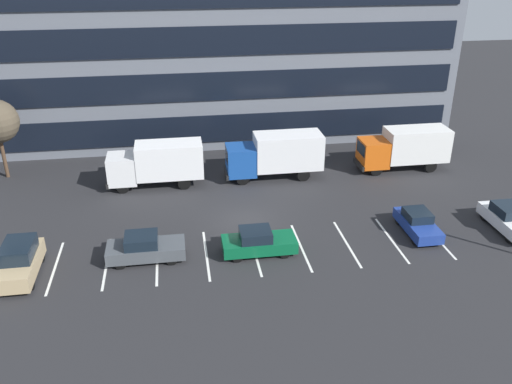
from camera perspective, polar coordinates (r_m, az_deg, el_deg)
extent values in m
plane|color=#262628|center=(34.85, -1.12, -3.02)|extent=(120.00, 120.00, 0.00)
cube|color=slate|center=(49.45, -4.12, 14.39)|extent=(40.77, 10.05, 14.40)
cube|color=black|center=(45.87, -3.35, 6.79)|extent=(39.14, 0.16, 2.30)
cube|color=black|center=(44.86, -3.47, 11.15)|extent=(39.14, 0.16, 2.30)
cube|color=black|center=(44.11, -3.59, 15.69)|extent=(39.14, 0.16, 2.30)
cube|color=silver|center=(32.13, -20.51, -7.48)|extent=(0.14, 5.40, 0.01)
cube|color=silver|center=(31.63, -15.52, -7.26)|extent=(0.14, 5.40, 0.01)
cube|color=silver|center=(31.36, -10.42, -6.98)|extent=(0.14, 5.40, 0.01)
cube|color=silver|center=(31.35, -5.27, -6.65)|extent=(0.14, 5.40, 0.01)
cube|color=silver|center=(31.58, -0.17, -6.26)|extent=(0.14, 5.40, 0.01)
cube|color=silver|center=(32.06, 4.81, -5.84)|extent=(0.14, 5.40, 0.01)
cube|color=silver|center=(32.77, 9.60, -5.39)|extent=(0.14, 5.40, 0.01)
cube|color=silver|center=(33.70, 14.15, -4.92)|extent=(0.14, 5.40, 0.01)
cube|color=silver|center=(34.83, 18.42, -4.46)|extent=(0.14, 5.40, 0.01)
cube|color=white|center=(39.97, -13.98, 2.40)|extent=(2.02, 2.21, 2.02)
cube|color=black|center=(39.93, -15.46, 2.83)|extent=(0.06, 1.86, 0.89)
cube|color=white|center=(39.58, -9.15, 3.41)|extent=(4.79, 2.30, 2.48)
cube|color=black|center=(40.43, -15.34, 1.15)|extent=(0.18, 2.21, 0.37)
cylinder|color=black|center=(39.50, -13.92, 0.52)|extent=(0.92, 0.28, 0.92)
cylinder|color=black|center=(41.23, -13.75, 1.61)|extent=(0.92, 0.28, 0.92)
cylinder|color=black|center=(39.30, -7.60, 0.94)|extent=(0.92, 0.28, 0.92)
cylinder|color=black|center=(41.03, -7.69, 2.02)|extent=(0.92, 0.28, 0.92)
cube|color=#D85914|center=(42.67, 12.30, 4.08)|extent=(2.05, 2.23, 2.05)
cube|color=black|center=(42.19, 11.07, 4.54)|extent=(0.06, 1.88, 0.90)
cube|color=white|center=(43.82, 16.59, 4.87)|extent=(4.84, 2.33, 2.51)
cube|color=black|center=(42.63, 10.85, 2.91)|extent=(0.19, 2.23, 0.37)
cylinder|color=black|center=(42.22, 12.62, 2.31)|extent=(0.93, 0.28, 0.93)
cylinder|color=black|center=(43.87, 11.75, 3.28)|extent=(0.93, 0.28, 0.93)
cylinder|color=black|center=(43.98, 18.00, 2.60)|extent=(0.93, 0.28, 0.93)
cylinder|color=black|center=(45.56, 16.98, 3.53)|extent=(0.93, 0.28, 0.93)
cube|color=#194799|center=(40.15, -1.61, 3.39)|extent=(2.13, 2.32, 2.13)
cube|color=black|center=(39.89, -3.11, 3.87)|extent=(0.06, 1.95, 0.94)
cube|color=white|center=(40.52, 3.41, 4.38)|extent=(5.02, 2.42, 2.61)
cube|color=black|center=(40.39, -3.16, 2.09)|extent=(0.19, 2.32, 0.39)
cylinder|color=black|center=(39.66, -1.41, 1.44)|extent=(0.97, 0.29, 0.97)
cylinder|color=black|center=(41.47, -1.77, 2.54)|extent=(0.97, 0.29, 0.97)
cylinder|color=black|center=(40.45, 5.04, 1.84)|extent=(0.97, 0.29, 0.97)
cylinder|color=black|center=(42.22, 4.41, 2.90)|extent=(0.97, 0.29, 0.97)
cube|color=white|center=(37.01, 25.21, -2.80)|extent=(1.84, 4.39, 0.72)
cube|color=black|center=(36.88, 25.22, -1.74)|extent=(1.62, 1.84, 0.61)
cylinder|color=black|center=(35.70, 25.23, -4.38)|extent=(0.22, 0.61, 0.61)
cylinder|color=black|center=(38.58, 25.04, -2.13)|extent=(0.22, 0.61, 0.61)
cylinder|color=black|center=(37.74, 23.01, -2.33)|extent=(0.22, 0.61, 0.61)
cube|color=#0C5933|center=(31.13, 0.33, -5.53)|extent=(4.25, 1.78, 0.69)
cube|color=black|center=(30.77, -0.05, -4.53)|extent=(1.79, 1.57, 0.59)
cylinder|color=black|center=(32.14, 2.52, -5.07)|extent=(0.59, 0.22, 0.59)
cylinder|color=black|center=(30.85, 3.07, -6.51)|extent=(0.59, 0.22, 0.59)
cylinder|color=black|center=(31.77, -2.32, -5.46)|extent=(0.59, 0.22, 0.59)
cylinder|color=black|center=(30.47, -1.98, -6.93)|extent=(0.59, 0.22, 0.59)
cube|color=navy|center=(34.64, 16.75, -3.37)|extent=(1.65, 3.93, 0.64)
cube|color=black|center=(34.53, 16.74, -2.35)|extent=(1.45, 1.65, 0.55)
cylinder|color=black|center=(34.10, 18.64, -4.65)|extent=(0.20, 0.55, 0.55)
cylinder|color=black|center=(33.49, 16.46, -4.89)|extent=(0.20, 0.55, 0.55)
cylinder|color=black|center=(36.05, 16.91, -2.70)|extent=(0.20, 0.55, 0.55)
cylinder|color=black|center=(35.48, 14.83, -2.89)|extent=(0.20, 0.55, 0.55)
cube|color=tan|center=(31.69, -23.69, -7.10)|extent=(1.78, 4.21, 0.87)
cube|color=black|center=(31.46, -23.87, -5.63)|extent=(1.57, 2.32, 0.78)
cylinder|color=black|center=(30.58, -22.70, -8.99)|extent=(0.20, 0.62, 0.62)
cylinder|color=black|center=(32.79, -21.74, -6.37)|extent=(0.20, 0.62, 0.62)
cylinder|color=black|center=(33.20, -24.37, -6.47)|extent=(0.20, 0.62, 0.62)
cube|color=#474C51|center=(31.16, -11.55, -6.03)|extent=(4.37, 1.83, 0.71)
cube|color=black|center=(30.85, -12.06, -5.01)|extent=(1.83, 1.61, 0.61)
cylinder|color=black|center=(31.93, -8.95, -5.59)|extent=(0.61, 0.22, 0.61)
cylinder|color=black|center=(30.58, -8.91, -7.11)|extent=(0.61, 0.22, 0.61)
cylinder|color=black|center=(32.12, -13.96, -5.89)|extent=(0.61, 0.22, 0.61)
cylinder|color=black|center=(30.77, -14.16, -7.41)|extent=(0.61, 0.22, 0.61)
cylinder|color=#473323|center=(44.75, -25.13, 3.32)|extent=(0.28, 0.28, 3.15)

